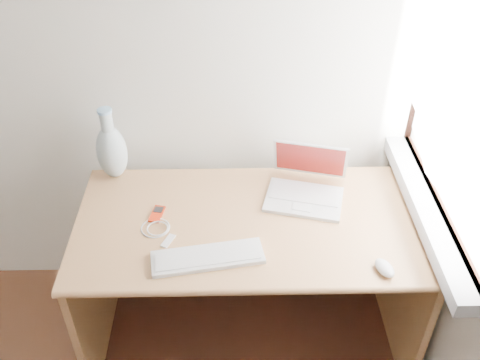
{
  "coord_description": "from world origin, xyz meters",
  "views": [
    {
      "loc": [
        0.96,
        -0.21,
        2.11
      ],
      "look_at": [
        0.99,
        1.35,
        0.9
      ],
      "focal_mm": 40.0,
      "sensor_mm": 36.0,
      "label": 1
    }
  ],
  "objects_px": {
    "desk": "(249,244)",
    "external_keyboard": "(208,257)",
    "vase": "(112,150)",
    "laptop": "(303,185)"
  },
  "relations": [
    {
      "from": "desk",
      "to": "external_keyboard",
      "type": "distance_m",
      "value": 0.39
    },
    {
      "from": "desk",
      "to": "vase",
      "type": "height_order",
      "value": "vase"
    },
    {
      "from": "laptop",
      "to": "external_keyboard",
      "type": "relative_size",
      "value": 0.84
    },
    {
      "from": "external_keyboard",
      "to": "vase",
      "type": "bearing_deg",
      "value": 119.91
    },
    {
      "from": "desk",
      "to": "laptop",
      "type": "relative_size",
      "value": 3.92
    },
    {
      "from": "laptop",
      "to": "desk",
      "type": "bearing_deg",
      "value": -146.81
    },
    {
      "from": "laptop",
      "to": "external_keyboard",
      "type": "distance_m",
      "value": 0.52
    },
    {
      "from": "laptop",
      "to": "vase",
      "type": "bearing_deg",
      "value": -176.16
    },
    {
      "from": "vase",
      "to": "desk",
      "type": "bearing_deg",
      "value": -21.21
    },
    {
      "from": "vase",
      "to": "external_keyboard",
      "type": "bearing_deg",
      "value": -50.76
    }
  ]
}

